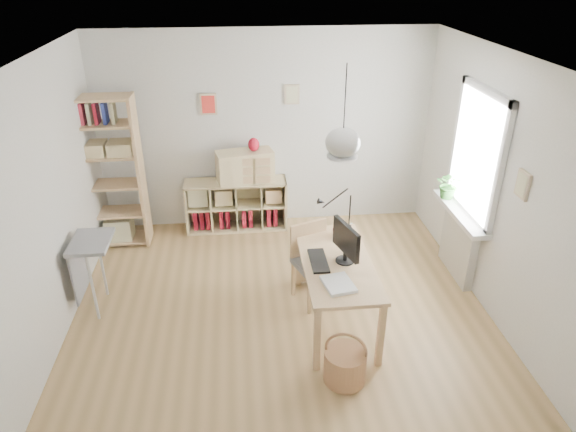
{
  "coord_description": "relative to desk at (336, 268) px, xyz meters",
  "views": [
    {
      "loc": [
        -0.39,
        -4.47,
        3.53
      ],
      "look_at": [
        0.1,
        0.3,
        1.05
      ],
      "focal_mm": 32.0,
      "sensor_mm": 36.0,
      "label": 1
    }
  ],
  "objects": [
    {
      "name": "ground",
      "position": [
        -0.55,
        0.15,
        -0.66
      ],
      "size": [
        4.5,
        4.5,
        0.0
      ],
      "primitive_type": "plane",
      "color": "tan",
      "rests_on": "ground"
    },
    {
      "name": "room_shell",
      "position": [
        -0.0,
        0.0,
        1.34
      ],
      "size": [
        4.5,
        4.5,
        4.5
      ],
      "color": "white",
      "rests_on": "ground"
    },
    {
      "name": "window_unit",
      "position": [
        1.68,
        0.75,
        0.89
      ],
      "size": [
        0.07,
        1.16,
        1.46
      ],
      "color": "white",
      "rests_on": "ground"
    },
    {
      "name": "radiator",
      "position": [
        1.64,
        0.75,
        -0.26
      ],
      "size": [
        0.1,
        0.8,
        0.8
      ],
      "primitive_type": "cube",
      "color": "silver",
      "rests_on": "ground"
    },
    {
      "name": "windowsill",
      "position": [
        1.59,
        0.75,
        0.17
      ],
      "size": [
        0.22,
        1.2,
        0.06
      ],
      "primitive_type": "cube",
      "color": "white",
      "rests_on": "radiator"
    },
    {
      "name": "desk",
      "position": [
        0.0,
        0.0,
        0.0
      ],
      "size": [
        0.7,
        1.5,
        0.75
      ],
      "color": "#E1B181",
      "rests_on": "ground"
    },
    {
      "name": "cube_shelf",
      "position": [
        -1.02,
        2.23,
        -0.36
      ],
      "size": [
        1.4,
        0.38,
        0.72
      ],
      "color": "#D4C08B",
      "rests_on": "ground"
    },
    {
      "name": "tall_bookshelf",
      "position": [
        -2.59,
        1.95,
        0.43
      ],
      "size": [
        0.8,
        0.38,
        2.0
      ],
      "color": "#E1B181",
      "rests_on": "ground"
    },
    {
      "name": "side_table",
      "position": [
        -2.59,
        0.5,
        0.01
      ],
      "size": [
        0.4,
        0.55,
        0.85
      ],
      "color": "gray",
      "rests_on": "ground"
    },
    {
      "name": "chair",
      "position": [
        -0.16,
        0.44,
        -0.14
      ],
      "size": [
        0.57,
        0.57,
        0.9
      ],
      "rotation": [
        0.0,
        0.0,
        0.36
      ],
      "color": "gray",
      "rests_on": "ground"
    },
    {
      "name": "wicker_basket",
      "position": [
        -0.06,
        -0.86,
        -0.48
      ],
      "size": [
        0.39,
        0.39,
        0.54
      ],
      "rotation": [
        0.0,
        0.0,
        -0.36
      ],
      "color": "#B07A4F",
      "rests_on": "ground"
    },
    {
      "name": "storage_chest",
      "position": [
        0.24,
        0.83,
        -0.47
      ],
      "size": [
        0.72,
        0.76,
        0.57
      ],
      "rotation": [
        0.0,
        0.0,
        0.37
      ],
      "color": "silver",
      "rests_on": "ground"
    },
    {
      "name": "monitor",
      "position": [
        0.08,
        -0.02,
        0.33
      ],
      "size": [
        0.19,
        0.47,
        0.41
      ],
      "rotation": [
        0.0,
        0.0,
        0.29
      ],
      "color": "black",
      "rests_on": "desk"
    },
    {
      "name": "keyboard",
      "position": [
        -0.19,
        -0.0,
        0.1
      ],
      "size": [
        0.17,
        0.45,
        0.02
      ],
      "primitive_type": "cube",
      "rotation": [
        0.0,
        0.0,
        -0.0
      ],
      "color": "black",
      "rests_on": "desk"
    },
    {
      "name": "task_lamp",
      "position": [
        0.05,
        0.59,
        0.39
      ],
      "size": [
        0.42,
        0.15,
        0.44
      ],
      "color": "black",
      "rests_on": "desk"
    },
    {
      "name": "yarn_ball",
      "position": [
        0.12,
        0.5,
        0.16
      ],
      "size": [
        0.14,
        0.14,
        0.14
      ],
      "primitive_type": "sphere",
      "color": "#440918",
      "rests_on": "desk"
    },
    {
      "name": "paper_tray",
      "position": [
        -0.07,
        -0.43,
        0.11
      ],
      "size": [
        0.32,
        0.37,
        0.03
      ],
      "primitive_type": "cube",
      "rotation": [
        0.0,
        0.0,
        0.2
      ],
      "color": "white",
      "rests_on": "desk"
    },
    {
      "name": "drawer_chest",
      "position": [
        -0.86,
        2.19,
        0.28
      ],
      "size": [
        0.8,
        0.48,
        0.43
      ],
      "primitive_type": "cube",
      "rotation": [
        0.0,
        0.0,
        0.2
      ],
      "color": "#D4C08B",
      "rests_on": "cube_shelf"
    },
    {
      "name": "red_vase",
      "position": [
        -0.73,
        2.19,
        0.58
      ],
      "size": [
        0.15,
        0.15,
        0.18
      ],
      "primitive_type": "ellipsoid",
      "color": "#A40D1F",
      "rests_on": "drawer_chest"
    },
    {
      "name": "potted_plant",
      "position": [
        1.57,
        1.1,
        0.38
      ],
      "size": [
        0.38,
        0.36,
        0.35
      ],
      "primitive_type": "imported",
      "rotation": [
        0.0,
        0.0,
        -0.34
      ],
      "color": "#2E6C28",
      "rests_on": "windowsill"
    }
  ]
}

